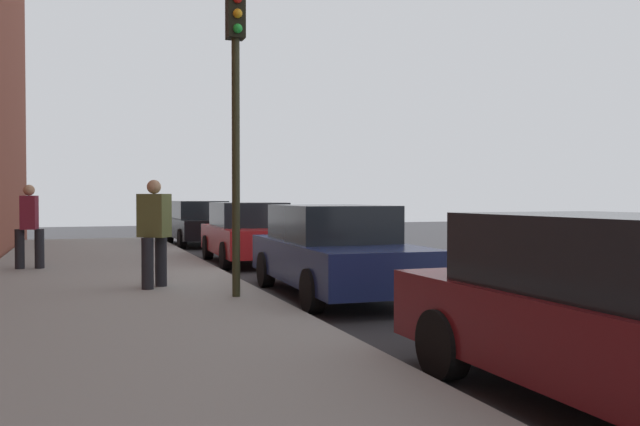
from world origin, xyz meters
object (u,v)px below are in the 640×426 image
parked_car_maroon (631,315)px  pedestrian_olive_coat (154,230)px  traffic_light_pole (236,92)px  parked_car_red (249,233)px  parked_car_navy (334,250)px  pedestrian_burgundy_coat (29,224)px  parked_car_black (200,223)px

parked_car_maroon → pedestrian_olive_coat: pedestrian_olive_coat is taller
traffic_light_pole → parked_car_maroon: bearing=16.1°
pedestrian_olive_coat → parked_car_red: bearing=150.6°
parked_car_navy → pedestrian_burgundy_coat: size_ratio=2.74×
parked_car_black → parked_car_navy: (12.56, 0.13, 0.00)m
parked_car_navy → traffic_light_pole: 3.09m
pedestrian_burgundy_coat → parked_car_navy: bearing=46.1°
parked_car_red → parked_car_navy: 5.90m
pedestrian_olive_coat → parked_car_navy: bearing=72.8°
pedestrian_olive_coat → traffic_light_pole: traffic_light_pole is taller
parked_car_red → parked_car_maroon: 12.41m
traffic_light_pole → parked_car_red: bearing=164.7°
parked_car_black → parked_car_red: bearing=1.0°
parked_car_black → pedestrian_olive_coat: (11.68, -2.71, 0.34)m
parked_car_navy → pedestrian_olive_coat: bearing=-107.2°
parked_car_maroon → traffic_light_pole: size_ratio=0.99×
parked_car_navy → traffic_light_pole: traffic_light_pole is taller
parked_car_red → pedestrian_burgundy_coat: bearing=-77.6°
parked_car_black → parked_car_red: 6.66m
pedestrian_olive_coat → parked_car_black: bearing=166.9°
parked_car_red → parked_car_maroon: (12.41, -0.05, 0.00)m
parked_car_navy → pedestrian_burgundy_coat: 6.94m
pedestrian_olive_coat → pedestrian_burgundy_coat: 4.48m
parked_car_navy → pedestrian_burgundy_coat: pedestrian_burgundy_coat is taller
parked_car_maroon → parked_car_black: bearing=-179.8°
parked_car_red → parked_car_navy: size_ratio=0.91×
pedestrian_burgundy_coat → parked_car_maroon: bearing=23.5°
pedestrian_olive_coat → pedestrian_burgundy_coat: size_ratio=1.01×
parked_car_red → parked_car_navy: bearing=0.1°
parked_car_red → pedestrian_burgundy_coat: (1.10, -4.98, 0.33)m
parked_car_black → traffic_light_pole: 13.45m
parked_car_red → pedestrian_burgundy_coat: size_ratio=2.50×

